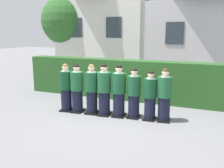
# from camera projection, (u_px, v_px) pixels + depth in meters

# --- Properties ---
(ground_plane) EXTENTS (60.00, 60.00, 0.00)m
(ground_plane) POSITION_uv_depth(u_px,v_px,m) (112.00, 115.00, 8.16)
(ground_plane) COLOR slate
(student_front_row_0) EXTENTS (0.44, 0.52, 1.64)m
(student_front_row_0) POSITION_uv_depth(u_px,v_px,m) (66.00, 88.00, 8.52)
(student_front_row_0) COLOR black
(student_front_row_0) RESTS_ON ground
(student_front_row_1) EXTENTS (0.43, 0.53, 1.64)m
(student_front_row_1) POSITION_uv_depth(u_px,v_px,m) (77.00, 89.00, 8.38)
(student_front_row_1) COLOR black
(student_front_row_1) RESTS_ON ground
(student_front_row_2) EXTENTS (0.43, 0.54, 1.66)m
(student_front_row_2) POSITION_uv_depth(u_px,v_px,m) (92.00, 90.00, 8.22)
(student_front_row_2) COLOR black
(student_front_row_2) RESTS_ON ground
(student_front_row_3) EXTENTS (0.44, 0.55, 1.69)m
(student_front_row_3) POSITION_uv_depth(u_px,v_px,m) (104.00, 91.00, 8.06)
(student_front_row_3) COLOR black
(student_front_row_3) RESTS_ON ground
(student_front_row_4) EXTENTS (0.44, 0.52, 1.68)m
(student_front_row_4) POSITION_uv_depth(u_px,v_px,m) (119.00, 92.00, 7.93)
(student_front_row_4) COLOR black
(student_front_row_4) RESTS_ON ground
(student_front_row_5) EXTENTS (0.42, 0.47, 1.60)m
(student_front_row_5) POSITION_uv_depth(u_px,v_px,m) (134.00, 94.00, 7.81)
(student_front_row_5) COLOR black
(student_front_row_5) RESTS_ON ground
(student_front_row_6) EXTENTS (0.40, 0.45, 1.54)m
(student_front_row_6) POSITION_uv_depth(u_px,v_px,m) (150.00, 97.00, 7.63)
(student_front_row_6) COLOR black
(student_front_row_6) RESTS_ON ground
(student_front_row_7) EXTENTS (0.44, 0.52, 1.63)m
(student_front_row_7) POSITION_uv_depth(u_px,v_px,m) (164.00, 96.00, 7.51)
(student_front_row_7) COLOR black
(student_front_row_7) RESTS_ON ground
(hedge) EXTENTS (9.40, 0.70, 1.59)m
(hedge) POSITION_uv_depth(u_px,v_px,m) (133.00, 80.00, 9.94)
(hedge) COLOR #285623
(hedge) RESTS_ON ground
(school_building_main) EXTENTS (5.67, 4.67, 6.33)m
(school_building_main) POSITION_uv_depth(u_px,v_px,m) (110.00, 23.00, 15.84)
(school_building_main) COLOR silver
(school_building_main) RESTS_ON ground
(school_building_annex) EXTENTS (7.28, 3.93, 6.30)m
(school_building_annex) POSITION_uv_depth(u_px,v_px,m) (210.00, 22.00, 13.33)
(school_building_annex) COLOR silver
(school_building_annex) RESTS_ON ground
(oak_tree_left) EXTENTS (3.08, 3.08, 4.91)m
(oak_tree_left) POSITION_uv_depth(u_px,v_px,m) (66.00, 21.00, 15.43)
(oak_tree_left) COLOR brown
(oak_tree_left) RESTS_ON ground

